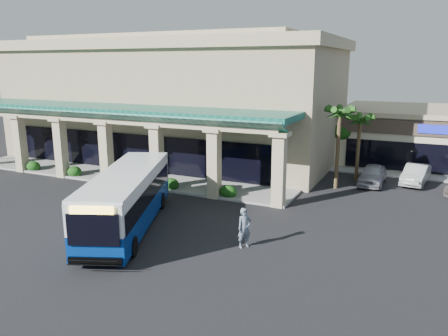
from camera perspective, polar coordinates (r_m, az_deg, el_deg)
The scene contains 10 objects.
ground at distance 26.06m, azimuth -9.33°, elevation -6.50°, with size 110.00×110.00×0.00m, color black.
main_building at distance 42.44m, azimuth -6.51°, elevation 9.08°, with size 30.80×14.80×11.35m, color tan, non-canonical shape.
arcade at distance 35.29m, azimuth -14.14°, elevation 3.28°, with size 30.00×6.20×5.70m, color #0D4F43, non-canonical shape.
palm_0 at distance 32.13m, azimuth 14.69°, elevation 3.11°, with size 2.40×2.40×6.60m, color #1B4512, non-canonical shape.
palm_1 at distance 34.97m, azimuth 17.15°, elevation 3.09°, with size 2.40×2.40×5.80m, color #1B4512, non-canonical shape.
broadleaf_tree at distance 40.22m, azimuth 15.29°, elevation 3.77°, with size 2.60×2.60×4.81m, color #133D0D, non-canonical shape.
transit_bus at distance 24.42m, azimuth -12.48°, elevation -4.08°, with size 2.65×11.37×3.18m, color navy, non-canonical shape.
pedestrian at distance 21.52m, azimuth 2.69°, elevation -7.82°, with size 0.73×0.48×2.00m, color slate.
car_silver at distance 34.51m, azimuth 18.82°, elevation -0.83°, with size 1.75×4.35×1.48m, color #A7A6B1.
car_white at distance 35.86m, azimuth 23.77°, elevation -0.77°, with size 1.53×4.40×1.45m, color #BEBEBE.
Camera 1 is at (13.95, -20.19, 8.76)m, focal length 35.00 mm.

